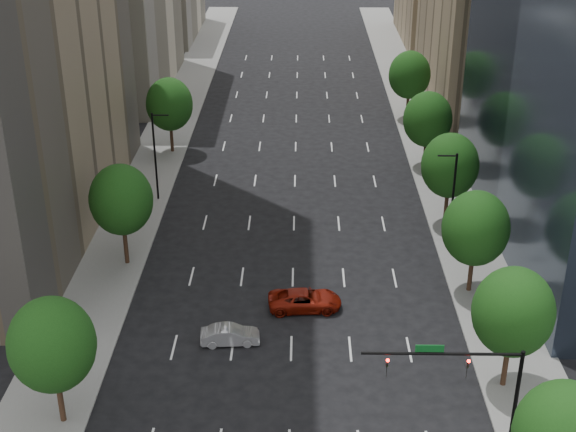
{
  "coord_description": "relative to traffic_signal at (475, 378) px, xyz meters",
  "views": [
    {
      "loc": [
        0.54,
        -6.79,
        33.05
      ],
      "look_at": [
        -0.31,
        44.99,
        8.0
      ],
      "focal_mm": 49.88,
      "sensor_mm": 36.0,
      "label": 1
    }
  ],
  "objects": [
    {
      "name": "traffic_signal",
      "position": [
        0.0,
        0.0,
        0.0
      ],
      "size": [
        9.12,
        0.4,
        7.38
      ],
      "color": "black",
      "rests_on": "ground"
    },
    {
      "name": "car_red_far",
      "position": [
        -9.56,
        15.25,
        -4.4
      ],
      "size": [
        5.75,
        2.97,
        1.55
      ],
      "primitive_type": "imported",
      "rotation": [
        0.0,
        0.0,
        1.64
      ],
      "color": "maroon",
      "rests_on": "ground"
    },
    {
      "name": "sidewalk_left",
      "position": [
        -26.03,
        30.0,
        -5.1
      ],
      "size": [
        6.0,
        200.0,
        0.15
      ],
      "primitive_type": "cube",
      "color": "slate",
      "rests_on": "ground"
    },
    {
      "name": "car_silver",
      "position": [
        -14.89,
        10.58,
        -4.48
      ],
      "size": [
        4.3,
        1.81,
        1.38
      ],
      "primitive_type": "imported",
      "rotation": [
        0.0,
        0.0,
        1.65
      ],
      "color": "#A2A3A7",
      "rests_on": "ground"
    },
    {
      "name": "streetlight_ln",
      "position": [
        -23.96,
        35.0,
        -0.33
      ],
      "size": [
        1.7,
        0.2,
        9.0
      ],
      "color": "black",
      "rests_on": "ground"
    },
    {
      "name": "tree_left_2",
      "position": [
        -24.53,
        48.0,
        0.5
      ],
      "size": [
        5.2,
        5.2,
        8.68
      ],
      "color": "#382316",
      "rests_on": "ground"
    },
    {
      "name": "tree_right_2",
      "position": [
        3.47,
        18.0,
        0.43
      ],
      "size": [
        5.2,
        5.2,
        8.61
      ],
      "color": "#382316",
      "rests_on": "ground"
    },
    {
      "name": "tree_left_0",
      "position": [
        -24.53,
        2.0,
        0.58
      ],
      "size": [
        5.2,
        5.2,
        8.75
      ],
      "color": "#382316",
      "rests_on": "ground"
    },
    {
      "name": "streetlight_rn",
      "position": [
        2.91,
        25.0,
        -0.33
      ],
      "size": [
        1.7,
        0.2,
        9.0
      ],
      "color": "black",
      "rests_on": "ground"
    },
    {
      "name": "tree_right_4",
      "position": [
        3.47,
        44.0,
        0.29
      ],
      "size": [
        5.2,
        5.2,
        8.46
      ],
      "color": "#382316",
      "rests_on": "ground"
    },
    {
      "name": "tree_right_3",
      "position": [
        3.47,
        30.0,
        0.72
      ],
      "size": [
        5.2,
        5.2,
        8.89
      ],
      "color": "#382316",
      "rests_on": "ground"
    },
    {
      "name": "tree_left_1",
      "position": [
        -24.53,
        22.0,
        0.79
      ],
      "size": [
        5.2,
        5.2,
        8.97
      ],
      "color": "#382316",
      "rests_on": "ground"
    },
    {
      "name": "tree_right_5",
      "position": [
        3.47,
        60.0,
        0.58
      ],
      "size": [
        5.2,
        5.2,
        8.75
      ],
      "color": "#382316",
      "rests_on": "ground"
    },
    {
      "name": "sidewalk_right",
      "position": [
        4.97,
        30.0,
        -5.1
      ],
      "size": [
        6.0,
        200.0,
        0.15
      ],
      "primitive_type": "cube",
      "color": "slate",
      "rests_on": "ground"
    },
    {
      "name": "tree_right_1",
      "position": [
        3.47,
        6.0,
        0.58
      ],
      "size": [
        5.2,
        5.2,
        8.75
      ],
      "color": "#382316",
      "rests_on": "ground"
    }
  ]
}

